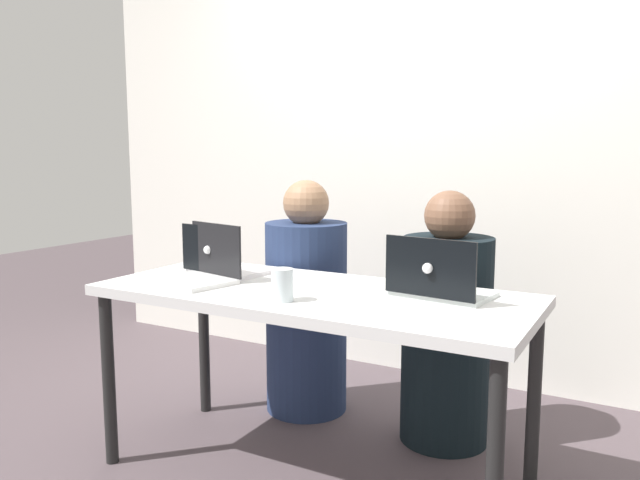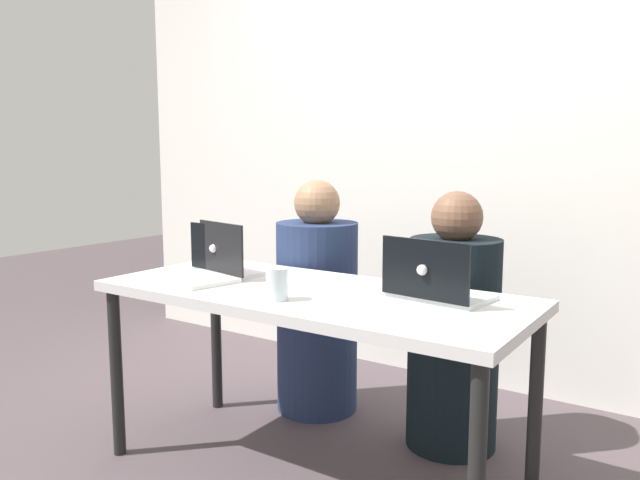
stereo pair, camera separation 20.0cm
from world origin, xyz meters
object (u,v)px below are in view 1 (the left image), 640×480
(person_on_left, at_px, (306,309))
(water_glass_center, at_px, (282,287))
(laptop_back_right, at_px, (438,285))
(laptop_front_left, at_px, (201,269))
(laptop_back_left, at_px, (223,264))
(person_on_right, at_px, (446,332))

(person_on_left, xyz_separation_m, water_glass_center, (0.35, -0.76, 0.29))
(person_on_left, bearing_deg, laptop_back_right, 150.30)
(laptop_front_left, distance_m, water_glass_center, 0.47)
(laptop_front_left, bearing_deg, laptop_back_left, 110.34)
(laptop_back_right, relative_size, water_glass_center, 3.19)
(laptop_back_right, distance_m, water_glass_center, 0.55)
(person_on_right, xyz_separation_m, laptop_back_left, (-0.82, -0.48, 0.30))
(person_on_left, relative_size, water_glass_center, 9.86)
(laptop_front_left, bearing_deg, person_on_right, 51.90)
(laptop_back_left, bearing_deg, laptop_back_right, -170.82)
(person_on_left, distance_m, laptop_back_left, 0.57)
(person_on_left, xyz_separation_m, person_on_right, (0.70, 0.00, -0.01))
(person_on_left, distance_m, person_on_right, 0.70)
(laptop_back_left, relative_size, water_glass_center, 3.04)
(person_on_left, height_order, laptop_back_left, person_on_left)
(person_on_right, height_order, water_glass_center, person_on_right)
(person_on_right, bearing_deg, laptop_back_right, 113.06)
(person_on_right, xyz_separation_m, laptop_back_right, (0.11, -0.45, 0.30))
(laptop_back_right, xyz_separation_m, water_glass_center, (-0.46, -0.31, 0.00))
(laptop_back_left, relative_size, laptop_front_left, 1.01)
(person_on_right, xyz_separation_m, laptop_front_left, (-0.80, -0.64, 0.30))
(person_on_left, bearing_deg, laptop_front_left, 80.16)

